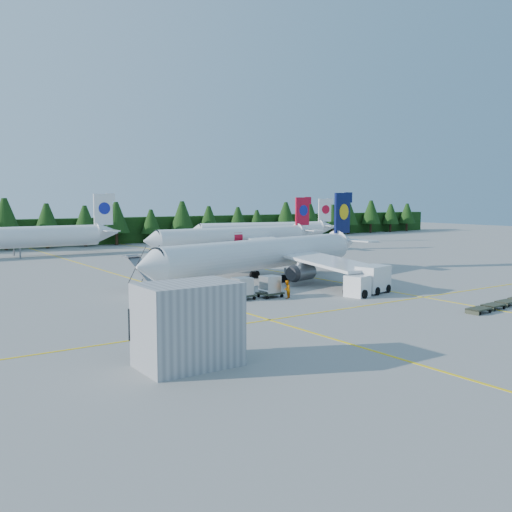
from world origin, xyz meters
TOP-DOWN VIEW (x-y plane):
  - ground at (0.00, 0.00)m, footprint 320.00×320.00m
  - taxi_stripe_a at (-14.00, 20.00)m, footprint 0.25×120.00m
  - taxi_stripe_b at (6.00, 20.00)m, footprint 0.25×120.00m
  - taxi_stripe_cross at (0.00, -6.00)m, footprint 80.00×0.25m
  - treeline_hedge at (0.00, 82.00)m, footprint 220.00×4.00m
  - terminal_building at (-26.00, -14.00)m, footprint 6.00×4.00m
  - airliner_navy at (-2.00, 12.94)m, footprint 37.87×30.81m
  - airliner_red at (13.58, 44.52)m, footprint 36.44×29.98m
  - airliner_far_right at (32.14, 62.16)m, footprint 35.11×9.86m
  - airstairs at (-16.41, 12.01)m, footprint 4.95×6.73m
  - service_truck at (2.48, -1.31)m, footprint 6.58×3.67m
  - dolly_train at (8.82, -13.70)m, footprint 13.28×2.81m
  - uld_pair at (-8.94, 3.36)m, footprint 5.67×2.46m
  - crew_a at (5.63, 1.69)m, footprint 0.71×0.66m
  - crew_b at (-6.29, 1.62)m, footprint 1.16×1.10m
  - crew_c at (0.92, -0.56)m, footprint 0.50×0.69m

SIDE VIEW (x-z plane):
  - ground at x=0.00m, z-range 0.00..0.00m
  - taxi_stripe_a at x=-14.00m, z-range 0.00..0.01m
  - taxi_stripe_b at x=6.00m, z-range 0.00..0.01m
  - taxi_stripe_cross at x=0.00m, z-range 0.00..0.01m
  - dolly_train at x=8.82m, z-range 0.35..0.48m
  - crew_c at x=0.92m, z-range 0.00..1.57m
  - crew_a at x=5.63m, z-range 0.00..1.64m
  - airstairs at x=-16.41m, z-range -1.14..2.89m
  - crew_b at x=-6.29m, z-range 0.00..1.90m
  - uld_pair at x=-8.94m, z-range 0.33..2.24m
  - service_truck at x=2.48m, z-range -0.01..2.99m
  - terminal_building at x=-26.00m, z-range 0.00..5.20m
  - treeline_hedge at x=0.00m, z-range 0.00..6.00m
  - airliner_red at x=13.58m, z-range -2.11..8.48m
  - airliner_far_right at x=32.14m, z-range -1.92..8.39m
  - airliner_navy at x=-2.00m, z-range -2.23..8.95m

